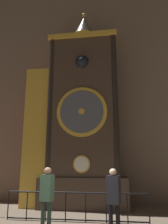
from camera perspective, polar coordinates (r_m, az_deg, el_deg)
name	(u,v)px	position (r m, az deg, el deg)	size (l,w,h in m)	color
cathedral_back_wall	(86,54)	(12.82, 0.54, 14.82)	(24.00, 0.32, 15.78)	#7A6656
clock_tower	(76,118)	(10.22, -2.09, -1.49)	(4.58, 1.77, 9.54)	#423328
railing_fence	(76,205)	(7.76, -2.21, -23.08)	(4.70, 0.05, 0.92)	black
visitor_near	(47,193)	(6.50, -9.67, -20.07)	(0.39, 0.31, 1.73)	#213427
visitor_far	(114,196)	(6.10, 7.75, -20.85)	(0.39, 0.32, 1.70)	black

